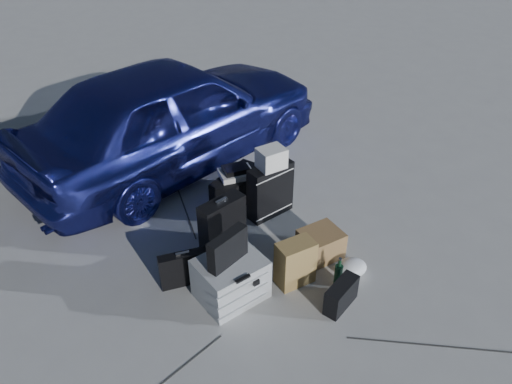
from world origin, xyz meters
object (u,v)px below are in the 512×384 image
(pelican_case, at_px, (231,279))
(green_bottle, at_px, (339,272))
(briefcase, at_px, (184,269))
(cardboard_box, at_px, (321,244))
(suitcase_left, at_px, (223,227))
(duffel_bag, at_px, (237,187))
(car, at_px, (173,113))
(suitcase_right, at_px, (270,190))

(pelican_case, height_order, green_bottle, pelican_case)
(briefcase, bearing_deg, cardboard_box, -2.18)
(cardboard_box, bearing_deg, suitcase_left, 147.45)
(duffel_bag, bearing_deg, green_bottle, -111.07)
(car, xyz_separation_m, pelican_case, (-0.43, -2.43, -0.47))
(pelican_case, xyz_separation_m, green_bottle, (0.92, -0.34, -0.05))
(suitcase_left, height_order, suitcase_right, same)
(car, height_order, suitcase_right, car)
(pelican_case, height_order, briefcase, pelican_case)
(pelican_case, bearing_deg, green_bottle, -28.82)
(cardboard_box, bearing_deg, car, 103.69)
(car, distance_m, pelican_case, 2.51)
(suitcase_right, xyz_separation_m, duffel_bag, (-0.20, 0.40, -0.14))
(pelican_case, xyz_separation_m, suitcase_left, (0.20, 0.58, 0.10))
(suitcase_left, relative_size, suitcase_right, 1.00)
(suitcase_left, height_order, cardboard_box, suitcase_left)
(pelican_case, distance_m, suitcase_left, 0.62)
(car, distance_m, briefcase, 2.26)
(suitcase_left, height_order, duffel_bag, suitcase_left)
(suitcase_right, distance_m, cardboard_box, 0.85)
(duffel_bag, relative_size, cardboard_box, 1.75)
(duffel_bag, relative_size, green_bottle, 2.22)
(car, distance_m, duffel_bag, 1.27)
(suitcase_left, bearing_deg, cardboard_box, -46.95)
(briefcase, relative_size, suitcase_right, 0.74)
(briefcase, xyz_separation_m, suitcase_left, (0.50, 0.23, 0.13))
(car, distance_m, cardboard_box, 2.49)
(suitcase_left, distance_m, duffel_bag, 0.90)
(car, height_order, green_bottle, car)
(suitcase_left, xyz_separation_m, green_bottle, (0.72, -0.92, -0.15))
(duffel_bag, distance_m, cardboard_box, 1.27)
(suitcase_right, bearing_deg, green_bottle, -99.98)
(car, xyz_separation_m, green_bottle, (0.49, -2.77, -0.52))
(pelican_case, bearing_deg, suitcase_right, 35.77)
(car, bearing_deg, pelican_case, 152.91)
(suitcase_left, relative_size, duffel_bag, 0.91)
(pelican_case, relative_size, suitcase_right, 0.92)
(cardboard_box, relative_size, green_bottle, 1.27)
(pelican_case, relative_size, briefcase, 1.25)
(car, distance_m, suitcase_right, 1.65)
(suitcase_right, relative_size, green_bottle, 2.03)
(briefcase, bearing_deg, duffel_bag, 52.94)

